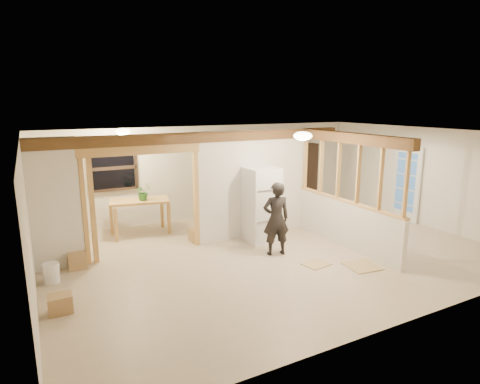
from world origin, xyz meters
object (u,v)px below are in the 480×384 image
woman (276,219)px  work_table (140,217)px  bookshelf (302,175)px  refrigerator (261,204)px  shop_vac (75,232)px

woman → work_table: bearing=-37.1°
woman → work_table: (-2.16, 2.63, -0.34)m
work_table → bookshelf: 5.17m
woman → work_table: size_ratio=1.14×
refrigerator → work_table: 2.94m
refrigerator → shop_vac: 4.20m
refrigerator → bookshelf: size_ratio=0.89×
woman → work_table: 3.42m
refrigerator → shop_vac: (-3.82, 1.66, -0.55)m
work_table → refrigerator: bearing=-24.2°
bookshelf → refrigerator: bearing=-141.3°
woman → shop_vac: woman is taller
bookshelf → shop_vac: bearing=-175.1°
shop_vac → bookshelf: bearing=4.9°
refrigerator → woman: refrigerator is taller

